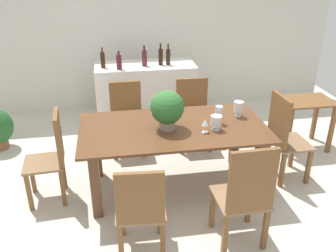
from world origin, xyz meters
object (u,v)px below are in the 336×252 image
at_px(chair_far_right, 193,109).
at_px(wine_bottle_tall, 144,58).
at_px(wine_bottle_green, 161,56).
at_px(chair_near_left, 141,209).
at_px(chair_near_right, 246,194).
at_px(crystal_vase_left, 239,107).
at_px(crystal_vase_center_near, 216,121).
at_px(chair_head_end, 52,154).
at_px(wine_bottle_dark, 119,62).
at_px(wine_bottle_amber, 103,60).
at_px(crystal_vase_right, 219,113).
at_px(flower_centerpiece, 167,108).
at_px(dining_table, 173,138).
at_px(wine_glass, 205,123).
at_px(wine_bottle_clear, 168,57).
at_px(chair_far_left, 127,113).
at_px(side_table, 305,112).
at_px(kitchen_counter, 146,95).
at_px(chair_foot_end, 284,134).

height_order(chair_far_right, wine_bottle_tall, wine_bottle_tall).
bearing_deg(wine_bottle_green, chair_near_left, -101.77).
height_order(chair_near_right, crystal_vase_left, chair_near_right).
xyz_separation_m(chair_near_right, crystal_vase_center_near, (-0.03, 0.88, 0.29)).
relative_size(chair_near_right, chair_head_end, 1.05).
distance_m(wine_bottle_dark, wine_bottle_amber, 0.26).
relative_size(crystal_vase_right, wine_bottle_amber, 0.68).
xyz_separation_m(chair_near_right, wine_bottle_tall, (-0.58, 2.76, 0.50)).
xyz_separation_m(flower_centerpiece, crystal_vase_center_near, (0.50, -0.11, -0.13)).
relative_size(dining_table, wine_glass, 13.25).
height_order(dining_table, wine_bottle_green, wine_bottle_green).
relative_size(wine_bottle_green, wine_bottle_clear, 1.02).
distance_m(chair_far_right, chair_far_left, 0.91).
bearing_deg(side_table, kitchen_counter, 150.75).
distance_m(chair_near_left, wine_bottle_tall, 2.82).
height_order(dining_table, wine_bottle_dark, wine_bottle_dark).
bearing_deg(dining_table, crystal_vase_center_near, -18.81).
xyz_separation_m(crystal_vase_center_near, wine_glass, (-0.13, -0.04, 0.01)).
xyz_separation_m(chair_near_left, wine_bottle_green, (0.58, 2.76, 0.56)).
distance_m(chair_foot_end, wine_bottle_tall, 2.29).
height_order(crystal_vase_left, crystal_vase_right, crystal_vase_right).
bearing_deg(kitchen_counter, crystal_vase_center_near, -74.49).
distance_m(chair_far_right, crystal_vase_right, 1.07).
xyz_separation_m(dining_table, wine_glass, (0.30, -0.18, 0.25)).
height_order(chair_foot_end, wine_bottle_amber, wine_bottle_amber).
bearing_deg(chair_foot_end, dining_table, 87.96).
distance_m(dining_table, wine_bottle_green, 1.81).
bearing_deg(chair_near_right, crystal_vase_left, -106.84).
height_order(chair_near_right, wine_glass, chair_near_right).
height_order(chair_far_left, wine_glass, chair_far_left).
height_order(crystal_vase_center_near, kitchen_counter, kitchen_counter).
xyz_separation_m(dining_table, kitchen_counter, (-0.11, 1.80, -0.15)).
height_order(wine_bottle_dark, wine_bottle_green, wine_bottle_green).
distance_m(chair_near_right, wine_bottle_amber, 3.05).
bearing_deg(flower_centerpiece, chair_foot_end, 1.36).
height_order(crystal_vase_center_near, wine_bottle_clear, wine_bottle_clear).
distance_m(crystal_vase_right, wine_bottle_tall, 1.84).
xyz_separation_m(crystal_vase_left, wine_bottle_tall, (-0.90, 1.58, 0.19)).
relative_size(wine_glass, side_table, 0.22).
bearing_deg(wine_bottle_green, side_table, -31.05).
distance_m(chair_near_right, wine_bottle_tall, 2.86).
relative_size(chair_far_right, wine_bottle_green, 2.88).
bearing_deg(chair_far_right, flower_centerpiece, -115.61).
distance_m(wine_bottle_amber, wine_bottle_green, 0.84).
relative_size(chair_near_left, wine_bottle_tall, 3.13).
distance_m(crystal_vase_center_near, side_table, 1.73).
distance_m(chair_far_left, wine_bottle_clear, 1.13).
distance_m(kitchen_counter, wine_bottle_clear, 0.69).
bearing_deg(wine_bottle_dark, wine_bottle_clear, 8.78).
height_order(dining_table, chair_foot_end, chair_foot_end).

